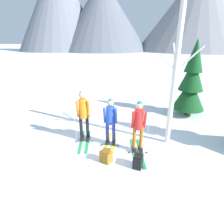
{
  "coord_description": "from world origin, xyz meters",
  "views": [
    {
      "loc": [
        1.15,
        -5.25,
        3.31
      ],
      "look_at": [
        0.12,
        0.52,
        1.05
      ],
      "focal_mm": 29.57,
      "sensor_mm": 36.0,
      "label": 1
    }
  ],
  "objects_px": {
    "skier_in_red": "(138,125)",
    "backpack_on_snow_front": "(138,161)",
    "skier_in_blue": "(111,120)",
    "pine_tree_near": "(191,82)",
    "skier_in_orange": "(83,114)",
    "backpack_on_snow_beside": "(106,156)",
    "birch_tree_tall": "(175,77)"
  },
  "relations": [
    {
      "from": "birch_tree_tall",
      "to": "backpack_on_snow_front",
      "type": "relative_size",
      "value": 11.82
    },
    {
      "from": "skier_in_orange",
      "to": "backpack_on_snow_front",
      "type": "height_order",
      "value": "skier_in_orange"
    },
    {
      "from": "skier_in_blue",
      "to": "skier_in_red",
      "type": "distance_m",
      "value": 0.97
    },
    {
      "from": "skier_in_red",
      "to": "pine_tree_near",
      "type": "xyz_separation_m",
      "value": [
        2.18,
        3.57,
        0.65
      ]
    },
    {
      "from": "skier_in_red",
      "to": "backpack_on_snow_front",
      "type": "relative_size",
      "value": 4.46
    },
    {
      "from": "backpack_on_snow_front",
      "to": "skier_in_orange",
      "type": "bearing_deg",
      "value": 148.75
    },
    {
      "from": "skier_in_blue",
      "to": "pine_tree_near",
      "type": "xyz_separation_m",
      "value": [
        3.1,
        3.28,
        0.67
      ]
    },
    {
      "from": "skier_in_orange",
      "to": "birch_tree_tall",
      "type": "distance_m",
      "value": 3.16
    },
    {
      "from": "backpack_on_snow_front",
      "to": "backpack_on_snow_beside",
      "type": "bearing_deg",
      "value": 174.49
    },
    {
      "from": "skier_in_orange",
      "to": "skier_in_red",
      "type": "distance_m",
      "value": 1.9
    },
    {
      "from": "skier_in_blue",
      "to": "birch_tree_tall",
      "type": "height_order",
      "value": "birch_tree_tall"
    },
    {
      "from": "birch_tree_tall",
      "to": "backpack_on_snow_front",
      "type": "bearing_deg",
      "value": -120.85
    },
    {
      "from": "skier_in_red",
      "to": "pine_tree_near",
      "type": "relative_size",
      "value": 0.49
    },
    {
      "from": "pine_tree_near",
      "to": "birch_tree_tall",
      "type": "relative_size",
      "value": 0.77
    },
    {
      "from": "skier_in_red",
      "to": "backpack_on_snow_beside",
      "type": "bearing_deg",
      "value": -140.76
    },
    {
      "from": "skier_in_red",
      "to": "backpack_on_snow_front",
      "type": "height_order",
      "value": "skier_in_red"
    },
    {
      "from": "skier_in_orange",
      "to": "backpack_on_snow_beside",
      "type": "xyz_separation_m",
      "value": [
        1.0,
        -1.08,
        -0.84
      ]
    },
    {
      "from": "backpack_on_snow_beside",
      "to": "skier_in_orange",
      "type": "bearing_deg",
      "value": 132.81
    },
    {
      "from": "skier_in_orange",
      "to": "skier_in_red",
      "type": "bearing_deg",
      "value": -11.3
    },
    {
      "from": "skier_in_blue",
      "to": "backpack_on_snow_beside",
      "type": "xyz_separation_m",
      "value": [
        0.06,
        -1.0,
        -0.72
      ]
    },
    {
      "from": "pine_tree_near",
      "to": "backpack_on_snow_front",
      "type": "bearing_deg",
      "value": -115.84
    },
    {
      "from": "pine_tree_near",
      "to": "backpack_on_snow_front",
      "type": "xyz_separation_m",
      "value": [
        -2.12,
        -4.37,
        -1.39
      ]
    },
    {
      "from": "skier_in_orange",
      "to": "skier_in_red",
      "type": "xyz_separation_m",
      "value": [
        1.86,
        -0.37,
        -0.1
      ]
    },
    {
      "from": "skier_in_blue",
      "to": "backpack_on_snow_beside",
      "type": "relative_size",
      "value": 4.51
    },
    {
      "from": "skier_in_red",
      "to": "skier_in_blue",
      "type": "bearing_deg",
      "value": 162.25
    },
    {
      "from": "skier_in_red",
      "to": "pine_tree_near",
      "type": "distance_m",
      "value": 4.23
    },
    {
      "from": "skier_in_blue",
      "to": "pine_tree_near",
      "type": "height_order",
      "value": "pine_tree_near"
    },
    {
      "from": "skier_in_red",
      "to": "pine_tree_near",
      "type": "bearing_deg",
      "value": 58.65
    },
    {
      "from": "pine_tree_near",
      "to": "backpack_on_snow_front",
      "type": "relative_size",
      "value": 9.07
    },
    {
      "from": "skier_in_red",
      "to": "birch_tree_tall",
      "type": "height_order",
      "value": "birch_tree_tall"
    },
    {
      "from": "backpack_on_snow_front",
      "to": "backpack_on_snow_beside",
      "type": "relative_size",
      "value": 0.96
    },
    {
      "from": "birch_tree_tall",
      "to": "backpack_on_snow_beside",
      "type": "xyz_separation_m",
      "value": [
        -1.87,
        -1.49,
        -2.1
      ]
    }
  ]
}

